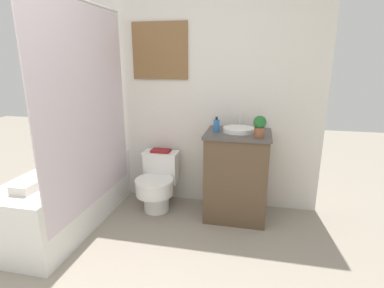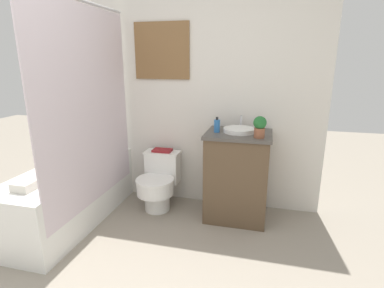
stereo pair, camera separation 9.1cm
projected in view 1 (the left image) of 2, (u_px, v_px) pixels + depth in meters
name	position (u px, v px, depth m)	size (l,w,h in m)	color
wall_back	(168.00, 85.00, 3.12)	(3.13, 0.07, 2.50)	silver
shower_area	(70.00, 192.00, 2.81)	(0.59, 1.48, 1.98)	white
toilet	(158.00, 182.00, 3.11)	(0.38, 0.53, 0.58)	white
vanity	(236.00, 175.00, 2.91)	(0.61, 0.51, 0.86)	brown
sink	(239.00, 130.00, 2.81)	(0.30, 0.33, 0.13)	white
soap_bottle	(216.00, 126.00, 2.80)	(0.06, 0.06, 0.14)	#2D6BB2
potted_plant	(260.00, 126.00, 2.60)	(0.11, 0.11, 0.19)	brown
book_on_tank	(161.00, 151.00, 3.16)	(0.20, 0.13, 0.02)	maroon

